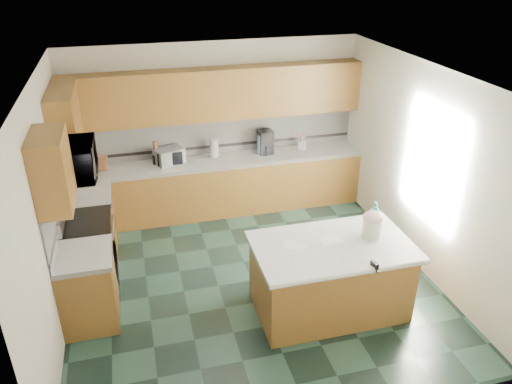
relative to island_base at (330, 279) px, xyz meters
name	(u,v)px	position (x,y,z in m)	size (l,w,h in m)	color
floor	(252,280)	(-0.76, 0.77, -0.43)	(4.60, 4.60, 0.00)	black
ceiling	(251,77)	(-0.76, 0.77, 2.27)	(4.60, 4.60, 0.00)	white
wall_back	(216,127)	(-0.76, 3.09, 0.92)	(4.60, 0.04, 2.70)	white
wall_front	(323,313)	(-0.76, -1.55, 0.92)	(4.60, 0.04, 2.70)	white
wall_left	(46,213)	(-3.08, 0.77, 0.92)	(0.04, 4.60, 2.70)	white
wall_right	(423,169)	(1.56, 0.77, 0.92)	(0.04, 4.60, 2.70)	white
back_base_cab	(221,187)	(-0.76, 2.77, 0.00)	(4.60, 0.60, 0.86)	#4D3011
back_countertop	(220,161)	(-0.76, 2.77, 0.46)	(4.60, 0.64, 0.06)	white
back_upper_cab	(216,94)	(-0.76, 2.91, 1.51)	(4.60, 0.33, 0.78)	#4D3011
back_backsplash	(216,134)	(-0.76, 3.06, 0.81)	(4.60, 0.02, 0.63)	silver
back_accent_band	(217,146)	(-0.76, 3.06, 0.61)	(4.60, 0.01, 0.05)	black
left_base_cab_rear	(92,224)	(-2.76, 2.06, 0.00)	(0.60, 0.82, 0.86)	#4D3011
left_counter_rear	(87,195)	(-2.76, 2.06, 0.46)	(0.64, 0.82, 0.06)	white
left_base_cab_front	(89,289)	(-2.76, 0.53, 0.00)	(0.60, 0.72, 0.86)	#4D3011
left_counter_front	(82,256)	(-2.76, 0.53, 0.46)	(0.64, 0.72, 0.06)	white
left_backsplash	(56,200)	(-3.04, 1.32, 0.81)	(0.02, 2.30, 0.63)	silver
left_accent_band	(59,214)	(-3.04, 1.32, 0.61)	(0.01, 2.30, 0.05)	black
left_upper_cab_rear	(65,120)	(-2.89, 2.20, 1.51)	(0.33, 1.09, 0.78)	#4D3011
left_upper_cab_front	(52,171)	(-2.89, 0.53, 1.51)	(0.33, 0.72, 0.78)	#4D3011
range_body	(90,254)	(-2.76, 1.27, 0.01)	(0.60, 0.76, 0.88)	#B7B7BC
range_oven_door	(114,253)	(-2.47, 1.27, -0.03)	(0.02, 0.68, 0.55)	black
range_cooktop	(85,223)	(-2.76, 1.27, 0.47)	(0.62, 0.78, 0.04)	black
range_handle	(113,228)	(-2.44, 1.27, 0.35)	(0.02, 0.02, 0.66)	#B7B7BC
range_backguard	(61,217)	(-3.02, 1.27, 0.59)	(0.06, 0.76, 0.18)	#B7B7BC
microwave	(74,161)	(-2.76, 1.27, 1.30)	(0.73, 0.50, 0.41)	#B7B7BC
island_base	(330,279)	(0.00, 0.00, 0.00)	(1.72, 0.98, 0.86)	#4D3011
island_top	(332,247)	(0.00, 0.00, 0.46)	(1.82, 1.08, 0.06)	white
island_bullnose	(353,274)	(0.00, -0.54, 0.46)	(0.06, 0.06, 1.82)	white
treat_jar	(372,228)	(0.50, 0.04, 0.60)	(0.21, 0.21, 0.22)	silver
treat_jar_lid	(373,217)	(0.50, 0.04, 0.75)	(0.23, 0.23, 0.14)	beige
treat_jar_knob	(374,214)	(0.50, 0.04, 0.80)	(0.03, 0.03, 0.08)	tan
treat_jar_knob_end_l	(371,214)	(0.46, 0.04, 0.80)	(0.04, 0.04, 0.04)	tan
treat_jar_knob_end_r	(377,213)	(0.54, 0.04, 0.80)	(0.04, 0.04, 0.04)	tan
soap_bottle_island	(375,218)	(0.56, 0.11, 0.69)	(0.16, 0.16, 0.41)	teal
paper_sheet_a	(332,240)	(0.03, 0.08, 0.49)	(0.26, 0.19, 0.00)	white
paper_sheet_b	(295,246)	(-0.43, 0.07, 0.49)	(0.25, 0.19, 0.00)	white
clamp_body	(374,266)	(0.26, -0.52, 0.50)	(0.03, 0.11, 0.10)	black
clamp_handle	(377,271)	(0.26, -0.58, 0.48)	(0.02, 0.02, 0.07)	black
knife_block	(103,163)	(-2.54, 2.82, 0.61)	(0.13, 0.10, 0.23)	#472814
utensil_crock	(156,159)	(-1.75, 2.85, 0.56)	(0.12, 0.12, 0.15)	black
utensil_bundle	(155,148)	(-1.75, 2.85, 0.75)	(0.07, 0.07, 0.22)	#472814
toaster_oven	(169,156)	(-1.55, 2.82, 0.61)	(0.42, 0.29, 0.24)	#B7B7BC
toaster_oven_door	(170,159)	(-1.55, 2.69, 0.61)	(0.38, 0.01, 0.20)	black
paper_towel	(214,148)	(-0.83, 2.87, 0.64)	(0.14, 0.14, 0.31)	white
paper_towel_base	(215,157)	(-0.83, 2.87, 0.50)	(0.20, 0.20, 0.01)	#B7B7BC
water_jug	(263,145)	(-0.04, 2.83, 0.64)	(0.19, 0.19, 0.31)	#5A88C7
water_jug_neck	(263,134)	(-0.04, 2.83, 0.82)	(0.09, 0.09, 0.04)	#5A88C7
coffee_maker	(265,142)	(0.01, 2.85, 0.68)	(0.22, 0.25, 0.38)	black
coffee_carafe	(266,150)	(0.01, 2.80, 0.57)	(0.16, 0.16, 0.16)	black
soap_bottle_back	(302,143)	(0.63, 2.82, 0.61)	(0.10, 0.11, 0.23)	white
soap_back_cap	(303,136)	(0.63, 2.82, 0.74)	(0.02, 0.02, 0.03)	red
window_light_proxy	(432,164)	(1.53, 0.57, 1.07)	(0.02, 1.40, 1.10)	white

